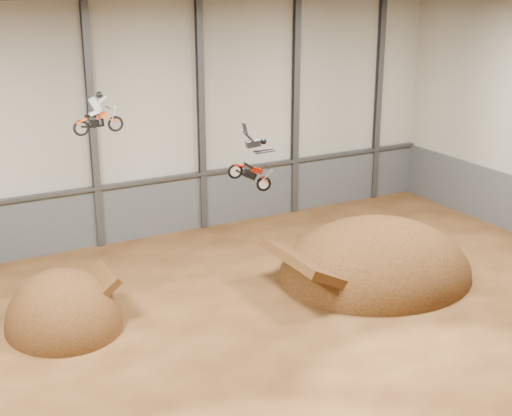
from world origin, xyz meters
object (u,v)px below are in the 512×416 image
Objects in this scene: landing_ramp at (375,276)px; fmx_rider_b at (246,158)px; fmx_rider_a at (98,111)px; takeoff_ramp at (65,326)px.

fmx_rider_b is at bearing -168.17° from landing_ramp.
landing_ramp is 3.84× the size of fmx_rider_b.
fmx_rider_b is (-8.67, -1.82, 7.94)m from landing_ramp.
fmx_rider_a is at bearing 171.33° from landing_ramp.
landing_ramp reaches higher than takeoff_ramp.
fmx_rider_a is at bearing -3.92° from takeoff_ramp.
takeoff_ramp is 0.57× the size of landing_ramp.
fmx_rider_a reaches higher than landing_ramp.
takeoff_ramp is 16.10m from landing_ramp.
landing_ramp is (15.94, -2.25, 0.00)m from takeoff_ramp.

